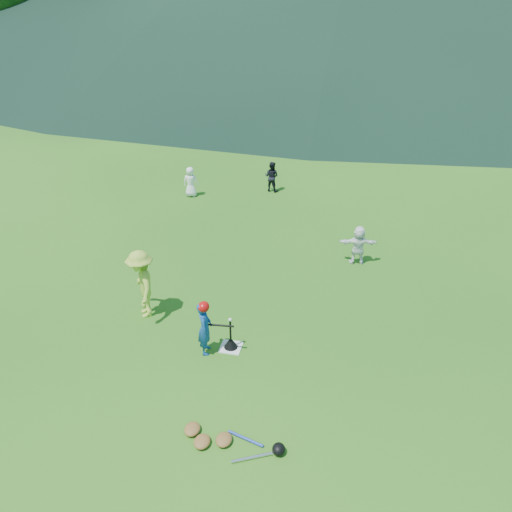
% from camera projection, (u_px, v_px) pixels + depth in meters
% --- Properties ---
extents(ground, '(120.00, 120.00, 0.00)m').
position_uv_depth(ground, '(231.00, 348.00, 10.71)').
color(ground, '#205B14').
rests_on(ground, ground).
extents(home_plate, '(0.45, 0.45, 0.02)m').
position_uv_depth(home_plate, '(231.00, 347.00, 10.71)').
color(home_plate, silver).
rests_on(home_plate, ground).
extents(baseball, '(0.08, 0.08, 0.08)m').
position_uv_depth(baseball, '(230.00, 320.00, 10.35)').
color(baseball, white).
rests_on(baseball, batting_tee).
extents(batter_child, '(0.39, 0.50, 1.22)m').
position_uv_depth(batter_child, '(205.00, 328.00, 10.31)').
color(batter_child, navy).
rests_on(batter_child, ground).
extents(adult_coach, '(1.08, 1.24, 1.67)m').
position_uv_depth(adult_coach, '(142.00, 284.00, 11.38)').
color(adult_coach, '#A4C439').
rests_on(adult_coach, ground).
extents(fielder_a, '(0.57, 0.41, 1.09)m').
position_uv_depth(fielder_a, '(191.00, 182.00, 17.98)').
color(fielder_a, white).
rests_on(fielder_a, ground).
extents(fielder_b, '(0.63, 0.54, 1.12)m').
position_uv_depth(fielder_b, '(272.00, 177.00, 18.41)').
color(fielder_b, black).
rests_on(fielder_b, ground).
extents(fielder_d, '(1.07, 0.49, 1.12)m').
position_uv_depth(fielder_d, '(358.00, 245.00, 13.66)').
color(fielder_d, white).
rests_on(fielder_d, ground).
extents(batting_tee, '(0.30, 0.30, 0.68)m').
position_uv_depth(batting_tee, '(231.00, 343.00, 10.65)').
color(batting_tee, black).
rests_on(batting_tee, home_plate).
extents(batter_gear, '(0.73, 0.26, 0.59)m').
position_uv_depth(batter_gear, '(205.00, 308.00, 10.07)').
color(batter_gear, '#AD0B0B').
rests_on(batter_gear, ground).
extents(equipment_pile, '(1.80, 0.67, 0.19)m').
position_uv_depth(equipment_pile, '(224.00, 440.00, 8.47)').
color(equipment_pile, olive).
rests_on(equipment_pile, ground).
extents(outfield_fence, '(70.07, 0.08, 1.33)m').
position_uv_depth(outfield_fence, '(336.00, 83.00, 34.29)').
color(outfield_fence, gray).
rests_on(outfield_fence, ground).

